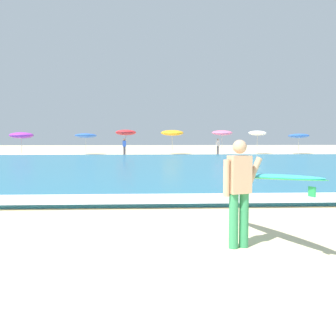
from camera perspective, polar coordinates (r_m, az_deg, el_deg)
The scene contains 13 objects.
ground_plane at distance 6.13m, azimuth -16.76°, elevation -12.78°, with size 160.00×160.00×0.00m, color beige.
sea at distance 24.56m, azimuth -6.35°, elevation 0.26°, with size 120.00×28.00×0.14m, color teal.
surf_foam at distance 11.27m, azimuth -10.29°, elevation -4.13°, with size 120.00×1.75×0.01m, color white.
surfer_with_board at distance 6.92m, azimuth 11.49°, elevation -1.97°, with size 1.34×2.80×1.73m.
beach_umbrella_0 at distance 41.34m, azimuth -19.19°, elevation 4.19°, with size 2.18×2.18×2.17m.
beach_umbrella_1 at distance 42.55m, azimuth -11.05°, elevation 4.31°, with size 2.17×2.19×2.13m.
beach_umbrella_2 at distance 39.79m, azimuth -5.72°, elevation 4.79°, with size 1.92×1.94×2.45m.
beach_umbrella_3 at distance 41.85m, azimuth 0.57°, elevation 4.77°, with size 2.25×2.28×2.48m.
beach_umbrella_4 at distance 40.71m, azimuth 7.31°, elevation 4.73°, with size 1.96×1.99×2.42m.
beach_umbrella_5 at distance 43.58m, azimuth 11.98°, elevation 4.64°, with size 1.80×1.83×2.42m.
beach_umbrella_6 at distance 44.62m, azimuth 17.22°, elevation 4.17°, with size 2.07×2.09×2.11m.
beachgoer_near_row_left at distance 41.20m, azimuth 6.74°, elevation 2.95°, with size 0.32×0.20×1.58m.
beachgoer_near_row_mid at distance 39.34m, azimuth -5.91°, elevation 2.90°, with size 0.32×0.20×1.58m.
Camera 1 is at (1.43, -5.69, 1.78)m, focal length 45.14 mm.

